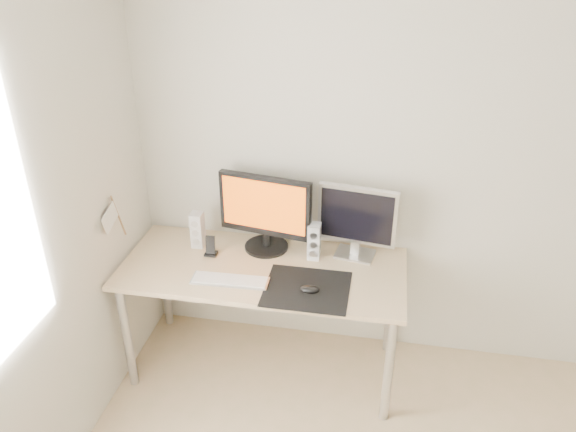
{
  "coord_description": "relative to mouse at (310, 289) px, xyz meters",
  "views": [
    {
      "loc": [
        -0.31,
        -1.21,
        2.47
      ],
      "look_at": [
        -0.81,
        1.49,
        1.01
      ],
      "focal_mm": 35.0,
      "sensor_mm": 36.0,
      "label": 1
    }
  ],
  "objects": [
    {
      "name": "desk",
      "position": [
        -0.3,
        0.2,
        -0.1
      ],
      "size": [
        1.6,
        0.7,
        0.73
      ],
      "color": "#D1B587",
      "rests_on": "ground"
    },
    {
      "name": "second_monitor",
      "position": [
        0.2,
        0.41,
        0.22
      ],
      "size": [
        0.45,
        0.19,
        0.43
      ],
      "color": "silver",
      "rests_on": "desk"
    },
    {
      "name": "mousepad",
      "position": [
        -0.02,
        0.03,
        -0.02
      ],
      "size": [
        0.45,
        0.4,
        0.0
      ],
      "primitive_type": "cube",
      "color": "black",
      "rests_on": "desk"
    },
    {
      "name": "main_monitor",
      "position": [
        -0.32,
        0.4,
        0.23
      ],
      "size": [
        0.55,
        0.3,
        0.47
      ],
      "color": "black",
      "rests_on": "desk"
    },
    {
      "name": "speaker_left",
      "position": [
        -0.73,
        0.35,
        0.09
      ],
      "size": [
        0.07,
        0.08,
        0.22
      ],
      "color": "silver",
      "rests_on": "desk"
    },
    {
      "name": "mouse",
      "position": [
        0.0,
        0.0,
        0.0
      ],
      "size": [
        0.1,
        0.06,
        0.04
      ],
      "primitive_type": "ellipsoid",
      "color": "black",
      "rests_on": "mousepad"
    },
    {
      "name": "phone_dock",
      "position": [
        -0.62,
        0.27,
        0.02
      ],
      "size": [
        0.07,
        0.06,
        0.12
      ],
      "color": "black",
      "rests_on": "desk"
    },
    {
      "name": "speaker_right",
      "position": [
        -0.03,
        0.34,
        0.09
      ],
      "size": [
        0.07,
        0.08,
        0.22
      ],
      "color": "silver",
      "rests_on": "desk"
    },
    {
      "name": "pennant",
      "position": [
        -1.09,
        0.06,
        0.3
      ],
      "size": [
        0.01,
        0.23,
        0.29
      ],
      "color": "#A57F54",
      "rests_on": "wall_left"
    },
    {
      "name": "keyboard",
      "position": [
        -0.44,
        0.02,
        -0.01
      ],
      "size": [
        0.42,
        0.13,
        0.02
      ],
      "color": "#A9A9AB",
      "rests_on": "desk"
    },
    {
      "name": "wall_back",
      "position": [
        0.63,
        0.57,
        0.5
      ],
      "size": [
        3.5,
        0.0,
        3.5
      ],
      "primitive_type": "plane",
      "rotation": [
        1.57,
        0.0,
        0.0
      ],
      "color": "silver",
      "rests_on": "ground"
    }
  ]
}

